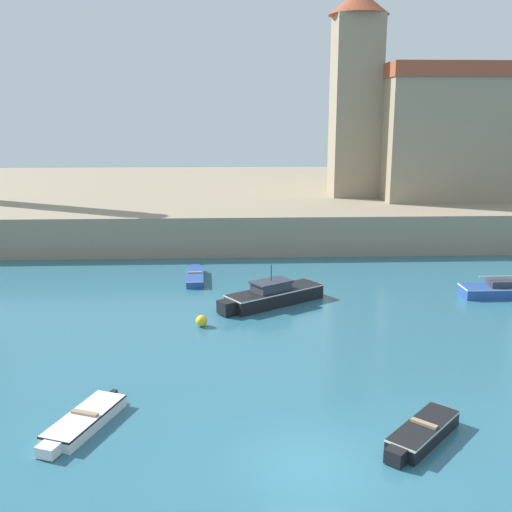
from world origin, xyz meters
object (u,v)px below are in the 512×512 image
dinghy_blue_0 (195,276)px  church (421,126)px  motorboat_black_4 (273,295)px  mooring_buoy (202,321)px  dinghy_white_1 (83,421)px  dinghy_black_3 (422,432)px

dinghy_blue_0 → church: church is taller
motorboat_black_4 → mooring_buoy: size_ratio=10.54×
church → mooring_buoy: bearing=-124.5°
dinghy_white_1 → dinghy_black_3: 10.90m
dinghy_white_1 → dinghy_black_3: dinghy_black_3 is taller
dinghy_blue_0 → motorboat_black_4: motorboat_black_4 is taller
dinghy_white_1 → mooring_buoy: mooring_buoy is taller
dinghy_blue_0 → motorboat_black_4: bearing=-48.4°
dinghy_white_1 → church: bearing=58.8°
dinghy_white_1 → church: 43.64m
mooring_buoy → church: church is taller
dinghy_white_1 → motorboat_black_4: bearing=60.7°
dinghy_blue_0 → dinghy_black_3: dinghy_black_3 is taller
mooring_buoy → church: 34.15m
dinghy_blue_0 → dinghy_black_3: (8.15, -18.94, 0.03)m
dinghy_blue_0 → mooring_buoy: bearing=-84.7°
dinghy_blue_0 → mooring_buoy: size_ratio=7.58×
motorboat_black_4 → mooring_buoy: (-3.67, -3.29, -0.23)m
dinghy_white_1 → dinghy_black_3: (10.82, -1.30, 0.05)m
dinghy_blue_0 → motorboat_black_4: size_ratio=0.72×
dinghy_white_1 → church: size_ratio=0.23×
dinghy_blue_0 → church: size_ratio=0.25×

